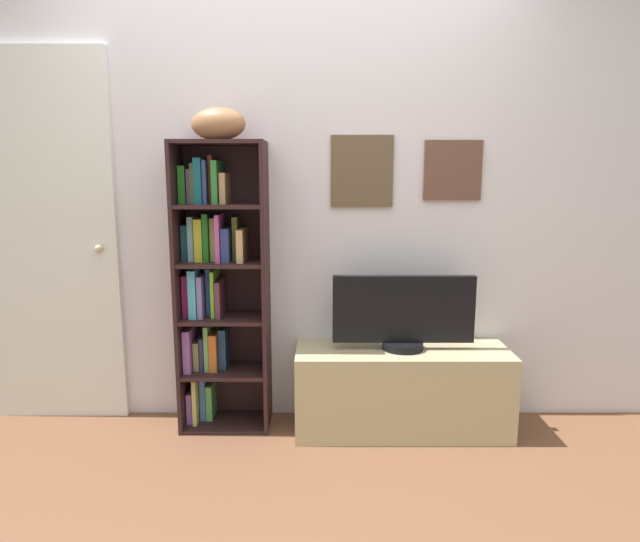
{
  "coord_description": "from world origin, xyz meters",
  "views": [
    {
      "loc": [
        0.17,
        -1.92,
        1.38
      ],
      "look_at": [
        0.16,
        0.85,
        0.89
      ],
      "focal_mm": 30.62,
      "sensor_mm": 36.0,
      "label": 1
    }
  ],
  "objects_px": {
    "tv_stand": "(402,389)",
    "football": "(219,124)",
    "bookshelf": "(216,282)",
    "door": "(50,241)",
    "television": "(404,313)"
  },
  "relations": [
    {
      "from": "football",
      "to": "door",
      "type": "distance_m",
      "value": 1.16
    },
    {
      "from": "tv_stand",
      "to": "door",
      "type": "bearing_deg",
      "value": 174.61
    },
    {
      "from": "football",
      "to": "bookshelf",
      "type": "bearing_deg",
      "value": 145.09
    },
    {
      "from": "tv_stand",
      "to": "television",
      "type": "height_order",
      "value": "television"
    },
    {
      "from": "tv_stand",
      "to": "television",
      "type": "bearing_deg",
      "value": 90.0
    },
    {
      "from": "bookshelf",
      "to": "door",
      "type": "bearing_deg",
      "value": 174.6
    },
    {
      "from": "tv_stand",
      "to": "door",
      "type": "height_order",
      "value": "door"
    },
    {
      "from": "television",
      "to": "bookshelf",
      "type": "bearing_deg",
      "value": 174.68
    },
    {
      "from": "football",
      "to": "tv_stand",
      "type": "distance_m",
      "value": 1.71
    },
    {
      "from": "bookshelf",
      "to": "television",
      "type": "distance_m",
      "value": 1.03
    },
    {
      "from": "tv_stand",
      "to": "football",
      "type": "bearing_deg",
      "value": 176.24
    },
    {
      "from": "door",
      "to": "football",
      "type": "bearing_deg",
      "value": -7.0
    },
    {
      "from": "football",
      "to": "tv_stand",
      "type": "xyz_separation_m",
      "value": [
        0.97,
        -0.06,
        -1.41
      ]
    },
    {
      "from": "bookshelf",
      "to": "football",
      "type": "distance_m",
      "value": 0.83
    },
    {
      "from": "bookshelf",
      "to": "door",
      "type": "xyz_separation_m",
      "value": [
        -0.93,
        0.09,
        0.22
      ]
    }
  ]
}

